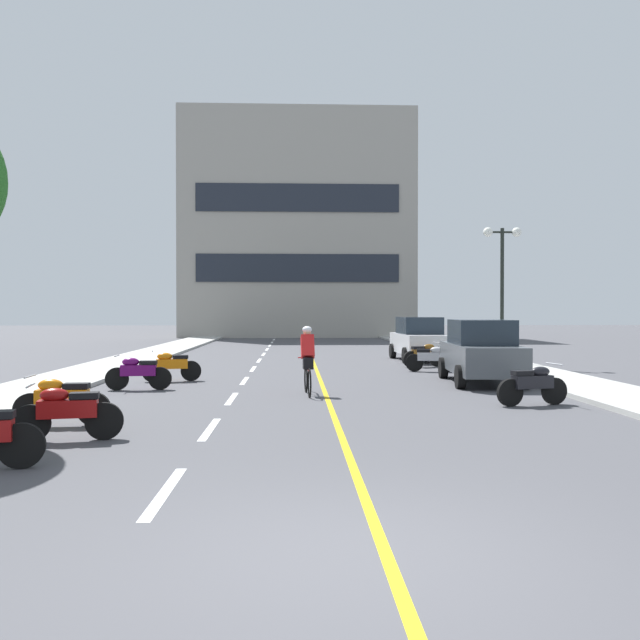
# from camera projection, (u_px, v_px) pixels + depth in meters

# --- Properties ---
(ground_plane) EXTENTS (140.00, 140.00, 0.00)m
(ground_plane) POSITION_uv_depth(u_px,v_px,m) (307.00, 362.00, 26.56)
(ground_plane) COLOR #47474C
(curb_left) EXTENTS (2.40, 72.00, 0.12)m
(curb_left) POSITION_uv_depth(u_px,v_px,m) (145.00, 356.00, 29.27)
(curb_left) COLOR #A8A8A3
(curb_left) RESTS_ON ground
(curb_right) EXTENTS (2.40, 72.00, 0.12)m
(curb_right) POSITION_uv_depth(u_px,v_px,m) (465.00, 355.00, 29.83)
(curb_right) COLOR #A8A8A3
(curb_right) RESTS_ON ground
(lane_dash_0) EXTENTS (0.14, 2.20, 0.01)m
(lane_dash_0) POSITION_uv_depth(u_px,v_px,m) (165.00, 492.00, 7.49)
(lane_dash_0) COLOR silver
(lane_dash_0) RESTS_ON ground
(lane_dash_1) EXTENTS (0.14, 2.20, 0.01)m
(lane_dash_1) POSITION_uv_depth(u_px,v_px,m) (210.00, 429.00, 11.49)
(lane_dash_1) COLOR silver
(lane_dash_1) RESTS_ON ground
(lane_dash_2) EXTENTS (0.14, 2.20, 0.01)m
(lane_dash_2) POSITION_uv_depth(u_px,v_px,m) (232.00, 399.00, 15.49)
(lane_dash_2) COLOR silver
(lane_dash_2) RESTS_ON ground
(lane_dash_3) EXTENTS (0.14, 2.20, 0.01)m
(lane_dash_3) POSITION_uv_depth(u_px,v_px,m) (245.00, 381.00, 19.48)
(lane_dash_3) COLOR silver
(lane_dash_3) RESTS_ON ground
(lane_dash_4) EXTENTS (0.14, 2.20, 0.01)m
(lane_dash_4) POSITION_uv_depth(u_px,v_px,m) (253.00, 369.00, 23.48)
(lane_dash_4) COLOR silver
(lane_dash_4) RESTS_ON ground
(lane_dash_5) EXTENTS (0.14, 2.20, 0.01)m
(lane_dash_5) POSITION_uv_depth(u_px,v_px,m) (259.00, 360.00, 27.48)
(lane_dash_5) COLOR silver
(lane_dash_5) RESTS_ON ground
(lane_dash_6) EXTENTS (0.14, 2.20, 0.01)m
(lane_dash_6) POSITION_uv_depth(u_px,v_px,m) (264.00, 354.00, 31.47)
(lane_dash_6) COLOR silver
(lane_dash_6) RESTS_ON ground
(lane_dash_7) EXTENTS (0.14, 2.20, 0.01)m
(lane_dash_7) POSITION_uv_depth(u_px,v_px,m) (267.00, 349.00, 35.47)
(lane_dash_7) COLOR silver
(lane_dash_7) RESTS_ON ground
(lane_dash_8) EXTENTS (0.14, 2.20, 0.01)m
(lane_dash_8) POSITION_uv_depth(u_px,v_px,m) (270.00, 346.00, 39.47)
(lane_dash_8) COLOR silver
(lane_dash_8) RESTS_ON ground
(lane_dash_9) EXTENTS (0.14, 2.20, 0.01)m
(lane_dash_9) POSITION_uv_depth(u_px,v_px,m) (272.00, 342.00, 43.46)
(lane_dash_9) COLOR silver
(lane_dash_9) RESTS_ON ground
(lane_dash_10) EXTENTS (0.14, 2.20, 0.01)m
(lane_dash_10) POSITION_uv_depth(u_px,v_px,m) (274.00, 340.00, 47.46)
(lane_dash_10) COLOR silver
(lane_dash_10) RESTS_ON ground
(lane_dash_11) EXTENTS (0.14, 2.20, 0.01)m
(lane_dash_11) POSITION_uv_depth(u_px,v_px,m) (276.00, 338.00, 51.46)
(lane_dash_11) COLOR silver
(lane_dash_11) RESTS_ON ground
(centre_line_yellow) EXTENTS (0.12, 66.00, 0.01)m
(centre_line_yellow) POSITION_uv_depth(u_px,v_px,m) (312.00, 357.00, 29.56)
(centre_line_yellow) COLOR gold
(centre_line_yellow) RESTS_ON ground
(office_building) EXTENTS (18.55, 8.24, 17.94)m
(office_building) POSITION_uv_depth(u_px,v_px,m) (298.00, 228.00, 54.46)
(office_building) COLOR #9E998E
(office_building) RESTS_ON ground
(street_lamp_mid) EXTENTS (1.46, 0.36, 5.11)m
(street_lamp_mid) POSITION_uv_depth(u_px,v_px,m) (502.00, 264.00, 24.82)
(street_lamp_mid) COLOR black
(street_lamp_mid) RESTS_ON curb_right
(parked_car_near) EXTENTS (2.14, 4.30, 1.82)m
(parked_car_near) POSITION_uv_depth(u_px,v_px,m) (481.00, 351.00, 18.82)
(parked_car_near) COLOR black
(parked_car_near) RESTS_ON ground
(parked_car_mid) EXTENTS (2.04, 4.26, 1.82)m
(parked_car_mid) POSITION_uv_depth(u_px,v_px,m) (419.00, 339.00, 27.45)
(parked_car_mid) COLOR black
(parked_car_mid) RESTS_ON ground
(motorcycle_1) EXTENTS (1.69, 0.62, 0.92)m
(motorcycle_1) POSITION_uv_depth(u_px,v_px,m) (67.00, 412.00, 10.41)
(motorcycle_1) COLOR black
(motorcycle_1) RESTS_ON ground
(motorcycle_2) EXTENTS (1.70, 0.60, 0.92)m
(motorcycle_2) POSITION_uv_depth(u_px,v_px,m) (61.00, 400.00, 11.79)
(motorcycle_2) COLOR black
(motorcycle_2) RESTS_ON ground
(motorcycle_3) EXTENTS (1.68, 0.66, 0.92)m
(motorcycle_3) POSITION_uv_depth(u_px,v_px,m) (533.00, 384.00, 14.36)
(motorcycle_3) COLOR black
(motorcycle_3) RESTS_ON ground
(motorcycle_4) EXTENTS (1.70, 0.60, 0.92)m
(motorcycle_4) POSITION_uv_depth(u_px,v_px,m) (138.00, 372.00, 17.16)
(motorcycle_4) COLOR black
(motorcycle_4) RESTS_ON ground
(motorcycle_5) EXTENTS (1.69, 0.64, 0.92)m
(motorcycle_5) POSITION_uv_depth(u_px,v_px,m) (171.00, 365.00, 19.26)
(motorcycle_5) COLOR black
(motorcycle_5) RESTS_ON ground
(motorcycle_6) EXTENTS (1.69, 0.60, 0.92)m
(motorcycle_6) POSITION_uv_depth(u_px,v_px,m) (431.00, 358.00, 22.39)
(motorcycle_6) COLOR black
(motorcycle_6) RESTS_ON ground
(motorcycle_7) EXTENTS (1.66, 0.75, 0.92)m
(motorcycle_7) POSITION_uv_depth(u_px,v_px,m) (424.00, 354.00, 24.27)
(motorcycle_7) COLOR black
(motorcycle_7) RESTS_ON ground
(cyclist_rider) EXTENTS (0.42, 1.77, 1.71)m
(cyclist_rider) POSITION_uv_depth(u_px,v_px,m) (308.00, 359.00, 16.21)
(cyclist_rider) COLOR black
(cyclist_rider) RESTS_ON ground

